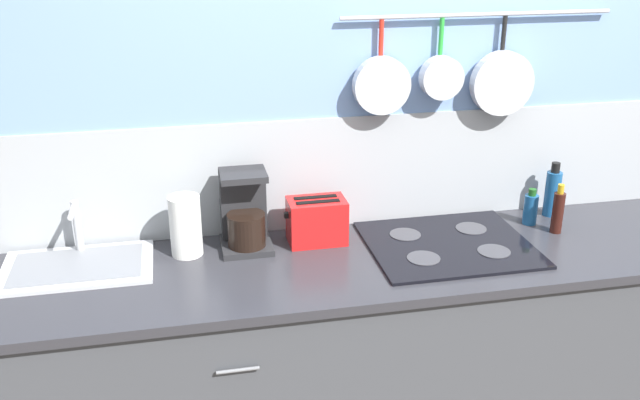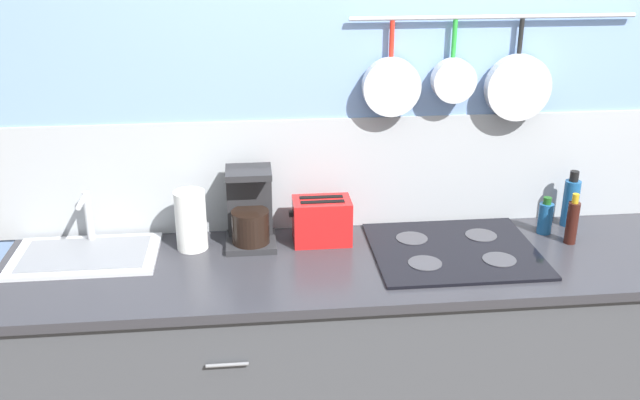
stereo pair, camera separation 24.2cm
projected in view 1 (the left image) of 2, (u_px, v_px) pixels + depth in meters
wall_back at (413, 134)px, 2.87m from camera, size 7.20×0.14×2.60m
cabinet_base at (433, 359)px, 2.85m from camera, size 3.20×0.63×0.89m
countertop at (440, 256)px, 2.68m from camera, size 3.24×0.65×0.03m
sink_basin at (77, 264)px, 2.54m from camera, size 0.53×0.34×0.21m
paper_towel_roll at (186, 226)px, 2.61m from camera, size 0.12×0.12×0.23m
coffee_maker at (245, 216)px, 2.68m from camera, size 0.19×0.20×0.30m
toaster at (317, 221)px, 2.73m from camera, size 0.24×0.14×0.18m
cooktop at (448, 244)px, 2.72m from camera, size 0.61×0.53×0.01m
bottle_dish_soap at (531, 208)px, 2.89m from camera, size 0.06×0.06×0.15m
bottle_vinegar at (558, 211)px, 2.81m from camera, size 0.05×0.05×0.20m
bottle_sesame_oil at (553, 192)px, 2.97m from camera, size 0.06×0.06×0.23m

